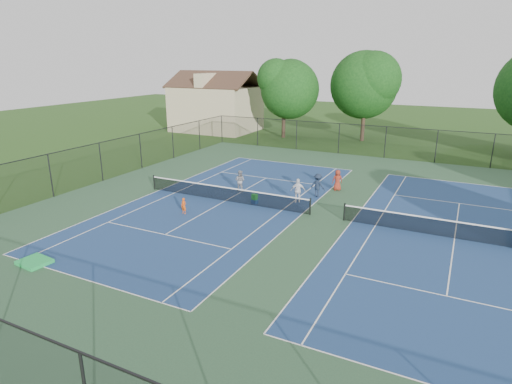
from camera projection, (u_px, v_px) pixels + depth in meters
The scene contains 16 objects.
ground at pixel (327, 218), 25.51m from camera, with size 140.00×140.00×0.00m, color #234716.
court_pad at pixel (327, 218), 25.51m from camera, with size 36.00×36.00×0.01m, color #2A4B33.
tennis_court_left at pixel (225, 200), 28.46m from camera, with size 12.00×23.83×1.07m.
tennis_court_right at pixel (455, 237), 22.50m from camera, with size 12.00×23.83×1.07m.
perimeter_fence at pixel (328, 192), 25.03m from camera, with size 36.08×36.08×3.02m.
tree_back_a at pixel (284, 86), 49.75m from camera, with size 6.80×6.80×9.15m.
tree_back_b at pixel (366, 82), 47.45m from camera, with size 7.60×7.60×10.03m.
clapboard_house at pixel (216, 107), 55.74m from camera, with size 10.80×8.10×7.65m.
child_player at pixel (184, 206), 26.03m from camera, with size 0.36×0.24×1.00m, color #DE4C0E.
instructor at pixel (240, 181), 30.45m from camera, with size 0.74×0.58×1.52m, color gray.
bystander_a at pixel (298, 191), 27.99m from camera, with size 0.95×0.40×1.62m, color silver.
bystander_b at pixel (318, 185), 29.12m from camera, with size 1.06×0.61×1.64m, color #182336.
bystander_c at pixel (337, 180), 30.62m from camera, with size 0.74×0.48×1.51m, color maroon.
ball_crate at pixel (255, 202), 27.94m from camera, with size 0.39×0.28×0.29m, color #154491.
ball_hopper at pixel (255, 197), 27.85m from camera, with size 0.34×0.27×0.36m, color green.
green_tarp at pixel (34, 262), 19.76m from camera, with size 1.37×1.14×0.16m, color green.
Camera 1 is at (6.89, -23.26, 9.07)m, focal length 30.00 mm.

